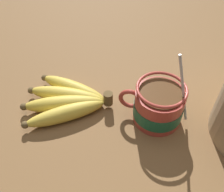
{
  "coord_description": "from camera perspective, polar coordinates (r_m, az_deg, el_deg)",
  "views": [
    {
      "loc": [
        -2.87,
        37.02,
        44.53
      ],
      "look_at": [
        6.07,
        2.21,
        6.92
      ],
      "focal_mm": 40.0,
      "sensor_mm": 36.0,
      "label": 1
    }
  ],
  "objects": [
    {
      "name": "coffee_mug",
      "position": [
        0.51,
        10.47,
        -2.16
      ],
      "size": [
        14.42,
        10.04,
        16.97
      ],
      "color": "#B23D33",
      "rests_on": "table"
    },
    {
      "name": "banana_bunch",
      "position": [
        0.55,
        -10.18,
        -0.93
      ],
      "size": [
        19.45,
        16.9,
        4.08
      ],
      "color": "brown",
      "rests_on": "table"
    },
    {
      "name": "table",
      "position": [
        0.57,
        6.5,
        -3.3
      ],
      "size": [
        130.56,
        130.56,
        3.02
      ],
      "color": "brown",
      "rests_on": "ground"
    }
  ]
}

